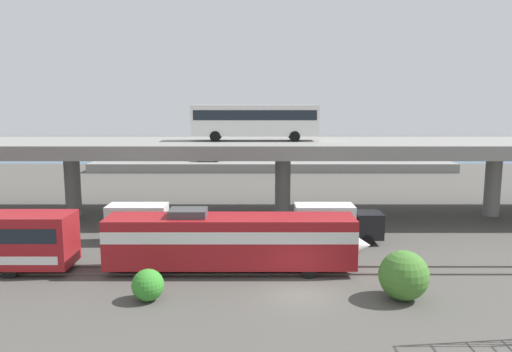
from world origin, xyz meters
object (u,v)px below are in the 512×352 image
Objects in this scene: parked_car_0 at (225,153)px; parked_car_1 at (404,155)px; service_truck_west at (336,222)px; transit_bus_on_overpass at (256,119)px; parked_car_3 at (153,156)px; service_truck_east at (150,222)px; train_locomotive at (244,239)px; parked_car_2 at (208,157)px.

parked_car_0 is 29.97m from parked_car_1.
parked_car_0 and parked_car_1 have the same top height.
service_truck_west is 47.24m from parked_car_1.
transit_bus_on_overpass is at bearing -125.69° from parked_car_1.
service_truck_west is at bearing 104.08° from parked_car_0.
transit_bus_on_overpass is at bearing -62.86° from parked_car_3.
service_truck_east is at bearing -78.60° from parked_car_3.
train_locomotive is 4.26× the size of parked_car_2.
parked_car_2 is at bearing 66.11° from parked_car_0.
transit_bus_on_overpass reaches higher than parked_car_2.
parked_car_1 is at bearing -125.69° from transit_bus_on_overpass.
train_locomotive is 10.13m from service_truck_east.
parked_car_1 is at bearing 67.40° from service_truck_west.
train_locomotive is 3.88× the size of parked_car_0.
train_locomotive reaches higher than parked_car_2.
parked_car_2 is (-7.67, 31.72, -7.18)m from transit_bus_on_overpass.
transit_bus_on_overpass is 2.82× the size of parked_car_3.
parked_car_2 is (-14.04, 41.19, 0.55)m from service_truck_west.
train_locomotive is 48.36m from parked_car_2.
parked_car_0 is (-5.30, 37.07, -7.18)m from transit_bus_on_overpass.
transit_bus_on_overpass is 38.13m from parked_car_0.
parked_car_2 is (-6.93, 47.86, -0.00)m from train_locomotive.
service_truck_west is (7.11, 6.68, -0.55)m from train_locomotive.
parked_car_1 is (29.82, -2.92, -0.00)m from parked_car_0.
service_truck_west reaches higher than parked_car_1.
service_truck_west and service_truck_east have the same top height.
train_locomotive is at bearing -136.80° from service_truck_west.
parked_car_0 is at bearing 86.27° from service_truck_east.
train_locomotive is 56.28m from parked_car_1.
transit_bus_on_overpass is at bearing 123.95° from service_truck_west.
parked_car_2 is 9.30m from parked_car_3.
parked_car_1 and parked_car_3 have the same top height.
transit_bus_on_overpass is 2.97× the size of parked_car_2.
service_truck_east is 1.68× the size of parked_car_2.
train_locomotive is 17.68m from transit_bus_on_overpass.
service_truck_east is 1.60× the size of parked_car_3.
parked_car_0 is 12.30m from parked_car_3.
train_locomotive is 1.43× the size of transit_bus_on_overpass.
parked_car_1 is at bearing 174.41° from parked_car_0.
train_locomotive is at bearing -41.30° from service_truck_east.
parked_car_1 is (18.15, 43.61, 0.56)m from service_truck_west.
parked_car_2 is at bearing 89.07° from service_truck_east.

